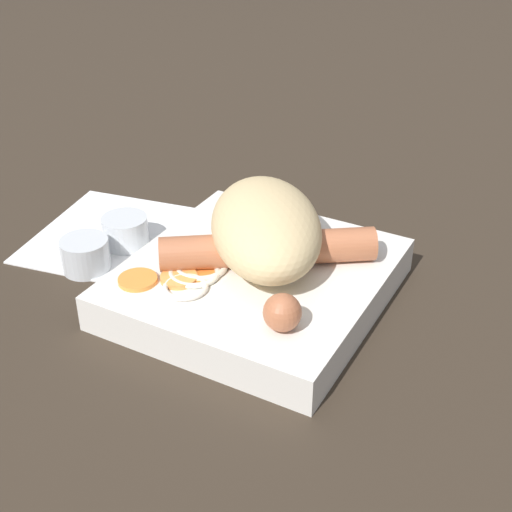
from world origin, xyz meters
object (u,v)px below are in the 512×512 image
at_px(sausage, 268,249).
at_px(condiment_cup_far, 86,256).
at_px(condiment_cup_near, 126,233).
at_px(food_tray, 256,282).
at_px(bread_roll, 269,228).

relative_size(sausage, condiment_cup_far, 4.05).
relative_size(sausage, condiment_cup_near, 4.05).
bearing_deg(condiment_cup_far, food_tray, -77.97).
relative_size(bread_roll, condiment_cup_near, 4.08).
height_order(bread_roll, condiment_cup_far, bread_roll).
distance_m(sausage, condiment_cup_near, 0.15).
bearing_deg(bread_roll, condiment_cup_far, 107.49).
distance_m(food_tray, bread_roll, 0.05).
bearing_deg(condiment_cup_far, condiment_cup_near, -6.57).
height_order(food_tray, condiment_cup_far, food_tray).
distance_m(food_tray, sausage, 0.03).
distance_m(bread_roll, condiment_cup_near, 0.15).
relative_size(food_tray, condiment_cup_far, 4.92).
relative_size(food_tray, sausage, 1.22).
xyz_separation_m(sausage, condiment_cup_near, (0.01, 0.15, -0.03)).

